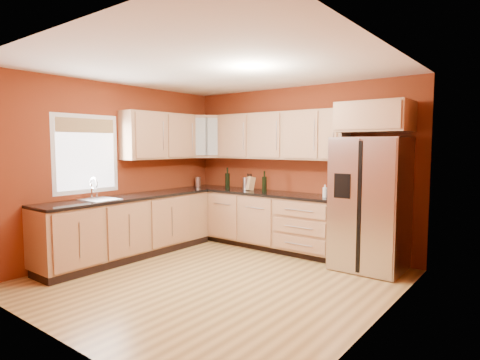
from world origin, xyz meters
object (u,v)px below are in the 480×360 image
(canister_left, at_px, (198,182))
(soap_dispenser, at_px, (325,191))
(refrigerator, at_px, (370,204))
(knife_block, at_px, (250,183))
(wine_bottle_a, at_px, (264,181))

(canister_left, distance_m, soap_dispenser, 2.52)
(refrigerator, xyz_separation_m, knife_block, (-2.08, 0.11, 0.14))
(wine_bottle_a, xyz_separation_m, knife_block, (-0.34, 0.08, -0.06))
(wine_bottle_a, bearing_deg, canister_left, -179.47)
(soap_dispenser, bearing_deg, canister_left, -179.73)
(knife_block, height_order, soap_dispenser, knife_block)
(wine_bottle_a, height_order, knife_block, wine_bottle_a)
(soap_dispenser, bearing_deg, knife_block, 176.60)
(refrigerator, height_order, wine_bottle_a, refrigerator)
(wine_bottle_a, xyz_separation_m, soap_dispenser, (1.06, -0.00, -0.08))
(wine_bottle_a, bearing_deg, refrigerator, -0.82)
(knife_block, bearing_deg, canister_left, -155.69)
(knife_block, distance_m, soap_dispenser, 1.41)
(knife_block, relative_size, soap_dispenser, 1.24)
(refrigerator, height_order, knife_block, refrigerator)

